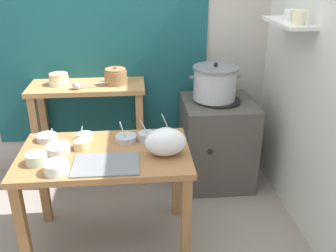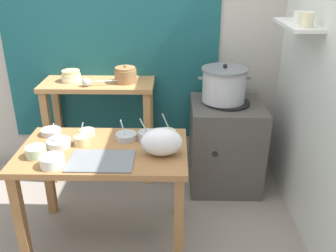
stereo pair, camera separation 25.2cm
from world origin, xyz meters
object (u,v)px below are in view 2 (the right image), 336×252
(prep_bowl_2, at_px, (51,131))
(stove_block, at_px, (225,144))
(prep_bowl_0, at_px, (87,132))
(prep_bowl_3, at_px, (36,151))
(prep_bowl_6, at_px, (82,140))
(plastic_bag, at_px, (162,142))
(back_shelf_table, at_px, (99,106))
(bowl_stack_enamel, at_px, (71,76))
(prep_bowl_8, at_px, (59,143))
(clay_pot, at_px, (125,75))
(prep_bowl_5, at_px, (167,133))
(prep_bowl_1, at_px, (126,136))
(prep_bowl_7, at_px, (147,136))
(ladle, at_px, (88,82))
(steamer_pot, at_px, (224,85))
(prep_table, at_px, (104,163))
(serving_tray, at_px, (101,161))
(prep_bowl_4, at_px, (52,161))

(prep_bowl_2, bearing_deg, stove_block, 22.20)
(prep_bowl_0, bearing_deg, prep_bowl_3, -128.75)
(prep_bowl_3, relative_size, prep_bowl_6, 0.86)
(plastic_bag, distance_m, prep_bowl_6, 0.56)
(back_shelf_table, xyz_separation_m, bowl_stack_enamel, (-0.23, 0.02, 0.27))
(prep_bowl_3, distance_m, prep_bowl_8, 0.18)
(clay_pot, xyz_separation_m, bowl_stack_enamel, (-0.47, 0.02, -0.02))
(prep_bowl_5, distance_m, prep_bowl_8, 0.73)
(clay_pot, height_order, prep_bowl_1, clay_pot)
(bowl_stack_enamel, relative_size, prep_bowl_7, 1.05)
(ladle, bearing_deg, steamer_pot, 0.23)
(prep_bowl_1, bearing_deg, prep_table, -133.33)
(serving_tray, relative_size, prep_bowl_1, 2.75)
(stove_block, bearing_deg, prep_bowl_0, -152.41)
(prep_bowl_6, bearing_deg, prep_bowl_2, 149.32)
(serving_tray, relative_size, prep_bowl_6, 2.67)
(prep_bowl_6, xyz_separation_m, prep_bowl_8, (-0.15, -0.03, -0.01))
(plastic_bag, distance_m, prep_bowl_7, 0.24)
(prep_bowl_4, xyz_separation_m, prep_bowl_8, (-0.04, 0.26, -0.01))
(prep_bowl_0, bearing_deg, prep_bowl_2, 176.89)
(bowl_stack_enamel, height_order, prep_bowl_1, bowl_stack_enamel)
(bowl_stack_enamel, bearing_deg, prep_bowl_0, -68.64)
(ladle, xyz_separation_m, serving_tray, (0.27, -0.93, -0.21))
(clay_pot, height_order, plastic_bag, clay_pot)
(clay_pot, relative_size, prep_bowl_2, 1.33)
(prep_bowl_5, bearing_deg, prep_bowl_3, -158.50)
(prep_bowl_0, xyz_separation_m, prep_bowl_4, (-0.11, -0.43, 0.01))
(ladle, relative_size, prep_bowl_8, 1.78)
(plastic_bag, bearing_deg, serving_tray, -165.50)
(prep_bowl_2, relative_size, prep_bowl_3, 1.09)
(ladle, bearing_deg, serving_tray, -73.88)
(serving_tray, bearing_deg, prep_bowl_6, 126.82)
(ladle, bearing_deg, prep_table, -71.89)
(clay_pot, height_order, prep_bowl_5, clay_pot)
(prep_table, height_order, prep_bowl_2, prep_bowl_2)
(clay_pot, bearing_deg, prep_bowl_4, -105.40)
(back_shelf_table, height_order, prep_bowl_6, back_shelf_table)
(prep_bowl_3, bearing_deg, prep_bowl_5, 21.50)
(prep_table, xyz_separation_m, ladle, (-0.25, 0.76, 0.33))
(steamer_pot, bearing_deg, prep_bowl_2, -156.41)
(prep_bowl_1, relative_size, prep_bowl_2, 1.04)
(prep_bowl_1, xyz_separation_m, prep_bowl_5, (0.28, 0.06, -0.00))
(steamer_pot, height_order, prep_bowl_1, steamer_pot)
(bowl_stack_enamel, bearing_deg, serving_tray, -67.59)
(stove_block, xyz_separation_m, clay_pot, (-0.86, 0.13, 0.58))
(clay_pot, xyz_separation_m, prep_bowl_2, (-0.45, -0.67, -0.22))
(stove_block, height_order, prep_bowl_5, prep_bowl_5)
(prep_bowl_2, bearing_deg, ladle, 74.12)
(prep_table, xyz_separation_m, plastic_bag, (0.39, -0.07, 0.20))
(prep_bowl_1, bearing_deg, prep_bowl_3, -153.96)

